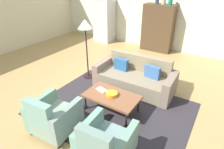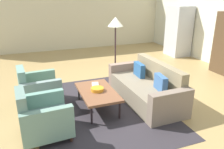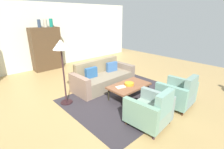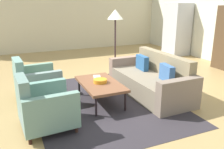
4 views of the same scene
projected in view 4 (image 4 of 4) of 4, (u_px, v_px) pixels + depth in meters
name	position (u px, v px, depth m)	size (l,w,h in m)	color
ground_plane	(122.00, 88.00, 5.51)	(11.91, 11.91, 0.00)	#A98952
wall_left	(68.00, 15.00, 9.45)	(0.12, 7.76, 2.80)	beige
area_rug	(103.00, 101.00, 4.74)	(3.40, 2.60, 0.01)	#2F2B30
couch	(152.00, 81.00, 5.09)	(2.12, 0.96, 0.86)	#7E715B
coffee_table	(100.00, 84.00, 4.62)	(1.20, 0.70, 0.41)	black
armchair_left	(34.00, 84.00, 4.70)	(0.86, 0.86, 0.88)	#3B2B1C
armchair_right	(43.00, 108.00, 3.65)	(0.85, 0.85, 0.88)	#3A1F1A
fruit_bowl	(100.00, 81.00, 4.60)	(0.27, 0.27, 0.07)	orange
book_stack	(97.00, 77.00, 4.88)	(0.29, 0.20, 0.03)	beige
refrigerator	(177.00, 29.00, 8.73)	(0.80, 0.73, 1.85)	#B7BABF
floor_lamp	(115.00, 21.00, 5.95)	(0.40, 0.40, 1.72)	black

